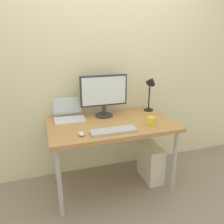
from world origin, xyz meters
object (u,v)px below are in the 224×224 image
object	(u,v)px
desk	(112,129)
monitor	(104,93)
desk_lamp	(151,86)
computer_tower	(151,162)
laptop	(69,114)
keyboard	(114,131)
coffee_mug	(151,121)
mouse	(81,134)

from	to	relation	value
desk	monitor	world-z (taller)	monitor
desk_lamp	computer_tower	world-z (taller)	desk_lamp
computer_tower	desk_lamp	bearing A→B (deg)	72.35
desk	laptop	size ratio (longest dim) A/B	4.05
desk	keyboard	world-z (taller)	keyboard
keyboard	coffee_mug	bearing A→B (deg)	5.82
mouse	computer_tower	world-z (taller)	mouse
desk	monitor	size ratio (longest dim) A/B	2.48
monitor	laptop	distance (m)	0.44
monitor	mouse	world-z (taller)	monitor
desk	keyboard	bearing A→B (deg)	-104.06
desk_lamp	computer_tower	bearing A→B (deg)	-107.65
laptop	desk_lamp	size ratio (longest dim) A/B	0.74
desk_lamp	mouse	world-z (taller)	desk_lamp
laptop	mouse	xyz separation A→B (m)	(0.05, -0.46, -0.04)
laptop	keyboard	size ratio (longest dim) A/B	0.73
desk_lamp	keyboard	bearing A→B (deg)	-142.92
desk	laptop	distance (m)	0.49
keyboard	mouse	bearing A→B (deg)	177.19
desk	desk_lamp	size ratio (longest dim) A/B	2.98
desk	laptop	world-z (taller)	laptop
desk_lamp	computer_tower	size ratio (longest dim) A/B	1.04
laptop	desk_lamp	xyz separation A→B (m)	(0.96, -0.02, 0.25)
desk	coffee_mug	size ratio (longest dim) A/B	11.17
coffee_mug	desk_lamp	bearing A→B (deg)	64.61
laptop	mouse	bearing A→B (deg)	-83.61
monitor	laptop	xyz separation A→B (m)	(-0.39, 0.02, -0.20)
desk_lamp	coffee_mug	bearing A→B (deg)	-115.39
desk	mouse	xyz separation A→B (m)	(-0.36, -0.21, 0.08)
monitor	desk_lamp	size ratio (longest dim) A/B	1.20
desk_lamp	coffee_mug	size ratio (longest dim) A/B	3.75
monitor	keyboard	world-z (taller)	monitor
desk	mouse	world-z (taller)	mouse
laptop	mouse	size ratio (longest dim) A/B	3.56
monitor	laptop	bearing A→B (deg)	177.37
desk	monitor	xyz separation A→B (m)	(-0.02, 0.23, 0.33)
computer_tower	coffee_mug	bearing A→B (deg)	-125.57
mouse	desk_lamp	bearing A→B (deg)	26.04
desk	laptop	bearing A→B (deg)	148.52
monitor	desk_lamp	bearing A→B (deg)	0.06
keyboard	mouse	world-z (taller)	mouse
monitor	coffee_mug	distance (m)	0.60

